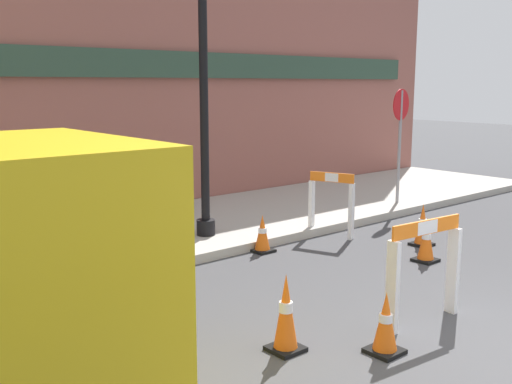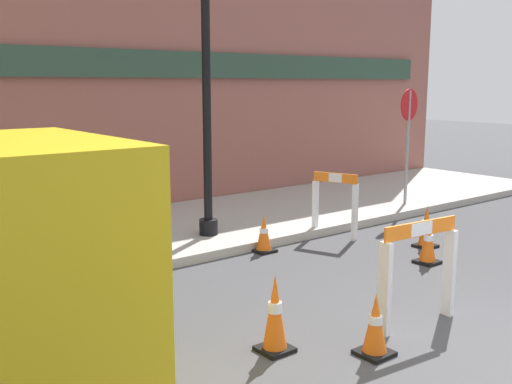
# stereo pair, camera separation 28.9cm
# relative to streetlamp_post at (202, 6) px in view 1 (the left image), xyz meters

# --- Properties ---
(sidewalk_slab) EXTENTS (18.00, 3.36, 0.14)m
(sidewalk_slab) POSITION_rel_streetlamp_post_xyz_m (-0.09, 0.86, -3.47)
(sidewalk_slab) COLOR #ADA89E
(sidewalk_slab) RESTS_ON ground_plane
(storefront_facade) EXTENTS (18.00, 0.22, 5.50)m
(storefront_facade) POSITION_rel_streetlamp_post_xyz_m (-0.09, 2.61, -0.79)
(storefront_facade) COLOR #93564C
(storefront_facade) RESTS_ON ground_plane
(streetlamp_post) EXTENTS (0.44, 0.44, 5.31)m
(streetlamp_post) POSITION_rel_streetlamp_post_xyz_m (0.00, 0.00, 0.00)
(streetlamp_post) COLOR black
(streetlamp_post) RESTS_ON sidewalk_slab
(stop_sign) EXTENTS (0.60, 0.11, 2.21)m
(stop_sign) POSITION_rel_streetlamp_post_xyz_m (4.37, -0.35, -1.92)
(stop_sign) COLOR gray
(stop_sign) RESTS_ON sidewalk_slab
(barricade_0) EXTENTS (0.39, 0.74, 1.05)m
(barricade_0) POSITION_rel_streetlamp_post_xyz_m (1.78, -0.97, -2.99)
(barricade_0) COLOR white
(barricade_0) RESTS_ON ground_plane
(barricade_1) EXTENTS (0.73, 0.57, 0.96)m
(barricade_1) POSITION_rel_streetlamp_post_xyz_m (-1.67, -0.97, -3.02)
(barricade_1) COLOR white
(barricade_1) RESTS_ON ground_plane
(barricade_2) EXTENTS (1.01, 0.22, 1.09)m
(barricade_2) POSITION_rel_streetlamp_post_xyz_m (-0.10, -3.99, -2.94)
(barricade_2) COLOR white
(barricade_2) RESTS_ON ground_plane
(traffic_cone_0) EXTENTS (0.30, 0.30, 0.65)m
(traffic_cone_0) POSITION_rel_streetlamp_post_xyz_m (2.45, -2.24, -3.23)
(traffic_cone_0) COLOR black
(traffic_cone_0) RESTS_ON ground_plane
(traffic_cone_1) EXTENTS (0.30, 0.30, 0.57)m
(traffic_cone_1) POSITION_rel_streetlamp_post_xyz_m (-2.74, -1.37, -3.27)
(traffic_cone_1) COLOR black
(traffic_cone_1) RESTS_ON ground_plane
(traffic_cone_2) EXTENTS (0.30, 0.30, 0.56)m
(traffic_cone_2) POSITION_rel_streetlamp_post_xyz_m (0.36, -0.92, -3.27)
(traffic_cone_2) COLOR black
(traffic_cone_2) RESTS_ON ground_plane
(traffic_cone_3) EXTENTS (0.30, 0.30, 0.63)m
(traffic_cone_3) POSITION_rel_streetlamp_post_xyz_m (1.77, -2.76, -3.24)
(traffic_cone_3) COLOR black
(traffic_cone_3) RESTS_ON ground_plane
(traffic_cone_4) EXTENTS (0.30, 0.30, 0.59)m
(traffic_cone_4) POSITION_rel_streetlamp_post_xyz_m (-0.99, -4.19, -3.26)
(traffic_cone_4) COLOR black
(traffic_cone_4) RESTS_ON ground_plane
(traffic_cone_5) EXTENTS (0.30, 0.30, 0.74)m
(traffic_cone_5) POSITION_rel_streetlamp_post_xyz_m (-1.65, -3.57, -3.18)
(traffic_cone_5) COLOR black
(traffic_cone_5) RESTS_ON ground_plane
(person_worker) EXTENTS (0.44, 0.44, 1.73)m
(person_worker) POSITION_rel_streetlamp_post_xyz_m (-2.66, -2.36, -2.61)
(person_worker) COLOR #33333D
(person_worker) RESTS_ON ground_plane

